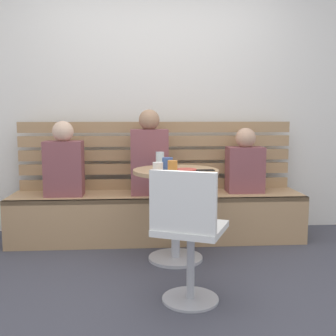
{
  "coord_description": "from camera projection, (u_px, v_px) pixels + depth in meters",
  "views": [
    {
      "loc": [
        -0.17,
        -2.58,
        1.17
      ],
      "look_at": [
        0.06,
        0.66,
        0.75
      ],
      "focal_mm": 44.03,
      "sensor_mm": 36.0,
      "label": 1
    }
  ],
  "objects": [
    {
      "name": "plate_small",
      "position": [
        186.0,
        170.0,
        3.2
      ],
      "size": [
        0.17,
        0.17,
        0.01
      ],
      "primitive_type": "cylinder",
      "color": "#DB4C42",
      "rests_on": "cafe_table"
    },
    {
      "name": "cup_glass_tall",
      "position": [
        160.0,
        159.0,
        3.48
      ],
      "size": [
        0.07,
        0.07,
        0.12
      ],
      "primitive_type": "cylinder",
      "color": "silver",
      "rests_on": "cafe_table"
    },
    {
      "name": "cafe_table",
      "position": [
        176.0,
        197.0,
        3.29
      ],
      "size": [
        0.68,
        0.68,
        0.74
      ],
      "color": "#ADADB2",
      "rests_on": "ground"
    },
    {
      "name": "booth_bench",
      "position": [
        158.0,
        216.0,
        3.87
      ],
      "size": [
        2.7,
        0.52,
        0.44
      ],
      "color": "tan",
      "rests_on": "ground"
    },
    {
      "name": "cup_ceramic_white",
      "position": [
        158.0,
        167.0,
        3.15
      ],
      "size": [
        0.08,
        0.08,
        0.07
      ],
      "primitive_type": "cylinder",
      "color": "white",
      "rests_on": "cafe_table"
    },
    {
      "name": "person_child_left",
      "position": [
        64.0,
        163.0,
        3.72
      ],
      "size": [
        0.34,
        0.22,
        0.68
      ],
      "color": "brown",
      "rests_on": "booth_bench"
    },
    {
      "name": "person_adult",
      "position": [
        149.0,
        156.0,
        3.78
      ],
      "size": [
        0.34,
        0.22,
        0.78
      ],
      "color": "brown",
      "rests_on": "booth_bench"
    },
    {
      "name": "white_chair",
      "position": [
        188.0,
        232.0,
        2.5
      ],
      "size": [
        0.53,
        0.53,
        0.85
      ],
      "color": "#ADADB2",
      "rests_on": "ground"
    },
    {
      "name": "cup_mug_blue",
      "position": [
        167.0,
        164.0,
        3.25
      ],
      "size": [
        0.08,
        0.08,
        0.09
      ],
      "primitive_type": "cylinder",
      "color": "#3D5B9E",
      "rests_on": "cafe_table"
    },
    {
      "name": "cup_tumbler_orange",
      "position": [
        173.0,
        167.0,
        3.0
      ],
      "size": [
        0.07,
        0.07,
        0.1
      ],
      "primitive_type": "cylinder",
      "color": "orange",
      "rests_on": "cafe_table"
    },
    {
      "name": "back_wall",
      "position": [
        155.0,
        87.0,
        4.15
      ],
      "size": [
        5.2,
        0.1,
        2.9
      ],
      "primitive_type": "cube",
      "color": "silver",
      "rests_on": "ground"
    },
    {
      "name": "phone_on_table",
      "position": [
        205.0,
        170.0,
        3.19
      ],
      "size": [
        0.15,
        0.08,
        0.01
      ],
      "primitive_type": "cube",
      "rotation": [
        0.0,
        0.0,
        1.67
      ],
      "color": "black",
      "rests_on": "cafe_table"
    },
    {
      "name": "ground",
      "position": [
        166.0,
        293.0,
        2.71
      ],
      "size": [
        8.0,
        8.0,
        0.0
      ],
      "primitive_type": "plane",
      "color": "#42424C"
    },
    {
      "name": "booth_backrest",
      "position": [
        156.0,
        155.0,
        4.04
      ],
      "size": [
        2.65,
        0.04,
        0.66
      ],
      "color": "#A68157",
      "rests_on": "booth_bench"
    },
    {
      "name": "person_child_middle",
      "position": [
        245.0,
        164.0,
        3.9
      ],
      "size": [
        0.34,
        0.22,
        0.61
      ],
      "color": "brown",
      "rests_on": "booth_bench"
    }
  ]
}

